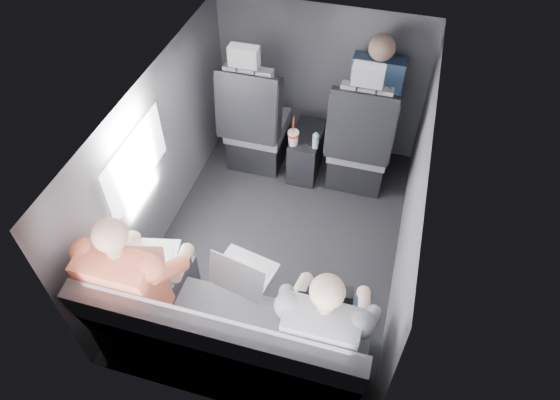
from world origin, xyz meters
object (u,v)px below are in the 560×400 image
(front_seat_left, at_px, (255,128))
(center_console, at_px, (307,152))
(laptop_silver, at_px, (242,272))
(passenger_rear_left, at_px, (140,278))
(soda_cup, at_px, (293,137))
(laptop_white, at_px, (148,256))
(front_seat_right, at_px, (359,146))
(passenger_rear_right, at_px, (325,326))
(laptop_black, at_px, (326,303))
(rear_bench, at_px, (231,343))
(water_bottle, at_px, (315,141))
(passenger_front_right, at_px, (374,94))

(front_seat_left, bearing_deg, center_console, 5.07)
(front_seat_left, relative_size, center_console, 2.64)
(laptop_silver, height_order, passenger_rear_left, passenger_rear_left)
(soda_cup, bearing_deg, laptop_white, -108.94)
(front_seat_right, height_order, center_console, front_seat_right)
(laptop_white, bearing_deg, front_seat_right, 57.24)
(front_seat_left, distance_m, passenger_rear_right, 2.07)
(front_seat_right, xyz_separation_m, laptop_black, (0.06, -1.67, 0.23))
(rear_bench, distance_m, laptop_black, 0.65)
(laptop_silver, distance_m, passenger_rear_left, 0.60)
(laptop_silver, relative_size, laptop_black, 1.23)
(front_seat_right, height_order, passenger_rear_left, front_seat_right)
(front_seat_left, height_order, water_bottle, front_seat_left)
(rear_bench, bearing_deg, front_seat_right, 76.69)
(laptop_silver, bearing_deg, soda_cup, 92.80)
(water_bottle, height_order, laptop_white, laptop_white)
(passenger_rear_right, bearing_deg, laptop_white, 171.79)
(passenger_rear_left, bearing_deg, laptop_black, 7.34)
(front_seat_right, distance_m, passenger_rear_right, 1.82)
(passenger_rear_right, bearing_deg, front_seat_left, 118.66)
(soda_cup, relative_size, passenger_rear_left, 0.23)
(front_seat_left, distance_m, laptop_silver, 1.68)
(front_seat_left, bearing_deg, passenger_front_right, 15.39)
(center_console, xyz_separation_m, soda_cup, (-0.08, -0.16, 0.27))
(laptop_white, relative_size, passenger_rear_left, 0.28)
(water_bottle, relative_size, laptop_silver, 0.37)
(soda_cup, height_order, laptop_black, laptop_black)
(laptop_black, bearing_deg, laptop_silver, 172.72)
(front_seat_left, relative_size, passenger_front_right, 1.52)
(center_console, bearing_deg, laptop_silver, -90.42)
(passenger_rear_right, height_order, passenger_front_right, passenger_front_right)
(front_seat_left, height_order, laptop_silver, front_seat_left)
(rear_bench, bearing_deg, soda_cup, 92.71)
(laptop_silver, bearing_deg, passenger_rear_left, -159.80)
(front_seat_left, xyz_separation_m, water_bottle, (0.55, -0.11, 0.07))
(water_bottle, distance_m, passenger_rear_right, 1.76)
(front_seat_right, relative_size, passenger_rear_right, 1.05)
(laptop_black, height_order, passenger_rear_right, passenger_rear_right)
(front_seat_right, distance_m, laptop_silver, 1.68)
(laptop_white, height_order, passenger_front_right, passenger_front_right)
(center_console, relative_size, water_bottle, 3.24)
(center_console, distance_m, rear_bench, 1.94)
(center_console, relative_size, passenger_front_right, 0.58)
(laptop_black, bearing_deg, front_seat_right, 92.15)
(front_seat_left, xyz_separation_m, laptop_white, (-0.16, -1.64, 0.23))
(rear_bench, height_order, water_bottle, rear_bench)
(laptop_silver, xyz_separation_m, passenger_rear_right, (0.55, -0.21, -0.02))
(center_console, height_order, rear_bench, rear_bench)
(water_bottle, bearing_deg, front_seat_right, 17.42)
(rear_bench, height_order, soda_cup, rear_bench)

